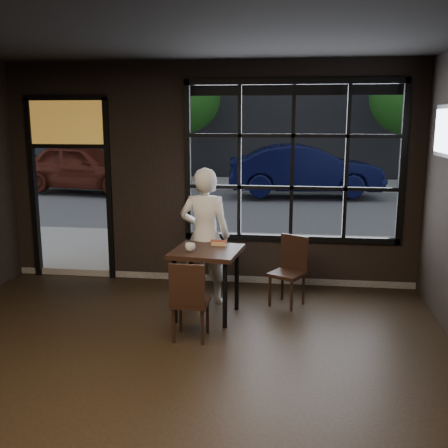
# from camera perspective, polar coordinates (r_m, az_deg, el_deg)

# --- Properties ---
(floor) EXTENTS (6.00, 7.00, 0.02)m
(floor) POSITION_cam_1_polar(r_m,az_deg,el_deg) (4.80, -8.69, -18.98)
(floor) COLOR black
(floor) RESTS_ON ground
(ceiling) EXTENTS (6.00, 7.00, 0.02)m
(ceiling) POSITION_cam_1_polar(r_m,az_deg,el_deg) (4.22, -10.12, 22.18)
(ceiling) COLOR black
(ceiling) RESTS_ON ground
(window_frame) EXTENTS (3.06, 0.12, 2.28)m
(window_frame) POSITION_cam_1_polar(r_m,az_deg,el_deg) (7.49, 7.45, 6.70)
(window_frame) COLOR black
(window_frame) RESTS_ON ground
(stained_transom) EXTENTS (1.20, 0.06, 0.70)m
(stained_transom) POSITION_cam_1_polar(r_m,az_deg,el_deg) (8.16, -16.71, 10.58)
(stained_transom) COLOR orange
(stained_transom) RESTS_ON ground
(street_asphalt) EXTENTS (60.00, 41.00, 0.04)m
(street_asphalt) POSITION_cam_1_polar(r_m,az_deg,el_deg) (28.09, 5.08, 6.51)
(street_asphalt) COLOR #545456
(street_asphalt) RESTS_ON ground
(building_across) EXTENTS (28.00, 12.00, 15.00)m
(building_across) POSITION_cam_1_polar(r_m,az_deg,el_deg) (27.46, 5.28, 22.16)
(building_across) COLOR #5B5956
(building_across) RESTS_ON ground
(cafe_table) EXTENTS (0.88, 0.88, 0.85)m
(cafe_table) POSITION_cam_1_polar(r_m,az_deg,el_deg) (6.47, -1.88, -6.41)
(cafe_table) COLOR black
(cafe_table) RESTS_ON floor
(chair_near) EXTENTS (0.40, 0.40, 0.90)m
(chair_near) POSITION_cam_1_polar(r_m,az_deg,el_deg) (5.84, -3.64, -8.20)
(chair_near) COLOR black
(chair_near) RESTS_ON floor
(chair_window) EXTENTS (0.54, 0.54, 0.91)m
(chair_window) POSITION_cam_1_polar(r_m,az_deg,el_deg) (6.86, 6.89, -5.18)
(chair_window) COLOR black
(chair_window) RESTS_ON floor
(man) EXTENTS (0.67, 0.45, 1.79)m
(man) POSITION_cam_1_polar(r_m,az_deg,el_deg) (6.85, -2.07, -1.30)
(man) COLOR silver
(man) RESTS_ON floor
(hotdog) EXTENTS (0.20, 0.09, 0.06)m
(hotdog) POSITION_cam_1_polar(r_m,az_deg,el_deg) (6.53, -0.57, -2.10)
(hotdog) COLOR tan
(hotdog) RESTS_ON cafe_table
(cup) EXTENTS (0.13, 0.13, 0.10)m
(cup) POSITION_cam_1_polar(r_m,az_deg,el_deg) (6.26, -3.70, -2.54)
(cup) COLOR silver
(cup) RESTS_ON cafe_table
(navy_car) EXTENTS (4.74, 2.11, 1.51)m
(navy_car) POSITION_cam_1_polar(r_m,az_deg,el_deg) (16.12, 8.78, 5.84)
(navy_car) COLOR black
(navy_car) RESTS_ON street_asphalt
(maroon_car) EXTENTS (4.64, 2.51, 1.50)m
(maroon_car) POSITION_cam_1_polar(r_m,az_deg,el_deg) (17.48, -14.95, 6.00)
(maroon_car) COLOR #4D1A0F
(maroon_car) RESTS_ON street_asphalt
(tree_left) EXTENTS (2.62, 2.62, 4.46)m
(tree_left) POSITION_cam_1_polar(r_m,az_deg,el_deg) (19.43, -4.32, 13.65)
(tree_left) COLOR #332114
(tree_left) RESTS_ON street_asphalt
(tree_right) EXTENTS (2.58, 2.58, 4.40)m
(tree_right) POSITION_cam_1_polar(r_m,az_deg,el_deg) (19.23, 19.39, 12.94)
(tree_right) COLOR #332114
(tree_right) RESTS_ON street_asphalt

